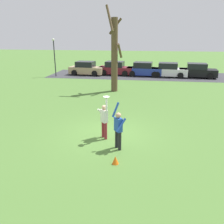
{
  "coord_description": "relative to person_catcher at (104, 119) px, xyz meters",
  "views": [
    {
      "loc": [
        1.79,
        -10.59,
        4.77
      ],
      "look_at": [
        0.3,
        -0.58,
        1.39
      ],
      "focal_mm": 37.78,
      "sensor_mm": 36.0,
      "label": 1
    }
  ],
  "objects": [
    {
      "name": "parked_car_black",
      "position": [
        7.55,
        17.79,
        -0.25
      ],
      "size": [
        4.25,
        2.34,
        1.59
      ],
      "rotation": [
        0.0,
        0.0,
        -0.1
      ],
      "color": "black",
      "rests_on": "ground_plane"
    },
    {
      "name": "parked_car_maroon",
      "position": [
        -1.89,
        18.27,
        -0.25
      ],
      "size": [
        4.25,
        2.34,
        1.59
      ],
      "rotation": [
        0.0,
        0.0,
        -0.1
      ],
      "color": "maroon",
      "rests_on": "ground_plane"
    },
    {
      "name": "ground_plane",
      "position": [
        0.09,
        0.41,
        -0.98
      ],
      "size": [
        120.0,
        120.0,
        0.0
      ],
      "primitive_type": "plane",
      "color": "#4C7533"
    },
    {
      "name": "parking_strip",
      "position": [
        1.38,
        18.16,
        -0.98
      ],
      "size": [
        22.09,
        6.4,
        0.01
      ],
      "primitive_type": "cube",
      "color": "#38383D",
      "rests_on": "ground_plane"
    },
    {
      "name": "bare_tree_tall",
      "position": [
        -0.87,
        9.74,
        2.22
      ],
      "size": [
        1.41,
        1.35,
        6.94
      ],
      "color": "brown",
      "rests_on": "ground_plane"
    },
    {
      "name": "person_catcher",
      "position": [
        0.0,
        0.0,
        0.0
      ],
      "size": [
        0.54,
        0.58,
        2.08
      ],
      "rotation": [
        0.0,
        0.0,
        -0.9
      ],
      "color": "maroon",
      "rests_on": "ground_plane"
    },
    {
      "name": "parked_car_white",
      "position": [
        4.37,
        17.79,
        -0.25
      ],
      "size": [
        4.25,
        2.34,
        1.59
      ],
      "rotation": [
        0.0,
        0.0,
        -0.1
      ],
      "color": "white",
      "rests_on": "ground_plane"
    },
    {
      "name": "parked_car_tan",
      "position": [
        -5.39,
        17.77,
        -0.25
      ],
      "size": [
        4.25,
        2.34,
        1.59
      ],
      "rotation": [
        0.0,
        0.0,
        -0.1
      ],
      "color": "tan",
      "rests_on": "ground_plane"
    },
    {
      "name": "frisbee_disc",
      "position": [
        0.14,
        -0.18,
        1.11
      ],
      "size": [
        0.27,
        0.27,
        0.02
      ],
      "primitive_type": "cylinder",
      "color": "white",
      "rests_on": "person_catcher"
    },
    {
      "name": "field_cone_orange",
      "position": [
        0.84,
        -2.27,
        -0.82
      ],
      "size": [
        0.26,
        0.26,
        0.32
      ],
      "primitive_type": "cone",
      "color": "orange",
      "rests_on": "ground_plane"
    },
    {
      "name": "person_defender",
      "position": [
        0.78,
        -0.99,
        -0.0
      ],
      "size": [
        0.64,
        0.66,
        2.05
      ],
      "rotation": [
        0.0,
        0.0,
        2.24
      ],
      "color": "black",
      "rests_on": "ground_plane"
    },
    {
      "name": "lamppost_by_lot",
      "position": [
        -8.69,
        16.16,
        1.6
      ],
      "size": [
        0.28,
        0.28,
        4.26
      ],
      "color": "#2D2D33",
      "rests_on": "ground_plane"
    },
    {
      "name": "parked_car_blue",
      "position": [
        1.5,
        17.99,
        -0.25
      ],
      "size": [
        4.25,
        2.34,
        1.59
      ],
      "rotation": [
        0.0,
        0.0,
        -0.1
      ],
      "color": "#233893",
      "rests_on": "ground_plane"
    }
  ]
}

